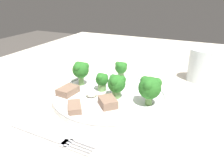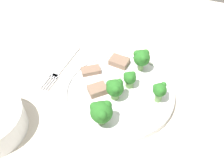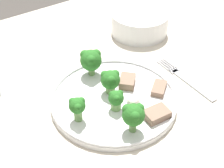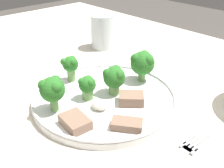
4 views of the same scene
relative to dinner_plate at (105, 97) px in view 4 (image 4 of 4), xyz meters
The scene contains 13 objects.
table 0.12m from the dinner_plate, 159.72° to the right, with size 1.39×1.05×0.76m.
dinner_plate is the anchor object (origin of this frame).
fork 0.19m from the dinner_plate, 11.44° to the right, with size 0.03×0.18×0.00m.
drinking_glass 0.29m from the dinner_plate, 139.64° to the left, with size 0.07×0.07×0.09m.
broccoli_floret_near_rim_left 0.04m from the dinner_plate, 118.14° to the right, with size 0.03×0.03×0.05m.
broccoli_floret_center_left 0.04m from the dinner_plate, 75.47° to the left, with size 0.04×0.04×0.06m.
broccoli_floret_back_left 0.11m from the dinner_plate, 86.17° to the left, with size 0.05×0.05×0.06m.
broccoli_floret_front_left 0.11m from the dinner_plate, 104.25° to the right, with size 0.04×0.04×0.06m.
broccoli_floret_center_back 0.10m from the dinner_plate, behind, with size 0.03×0.03×0.05m.
meat_slice_front_slice 0.10m from the dinner_plate, 68.79° to the right, with size 0.05×0.04×0.02m.
meat_slice_middle_slice 0.10m from the dinner_plate, 21.40° to the right, with size 0.06×0.05×0.01m.
meat_slice_rear_slice 0.06m from the dinner_plate, 20.82° to the left, with size 0.06×0.06×0.02m.
sauce_dollop 0.04m from the dinner_plate, 53.01° to the right, with size 0.03×0.03×0.02m.
Camera 4 is at (0.38, -0.26, 1.04)m, focal length 42.00 mm.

